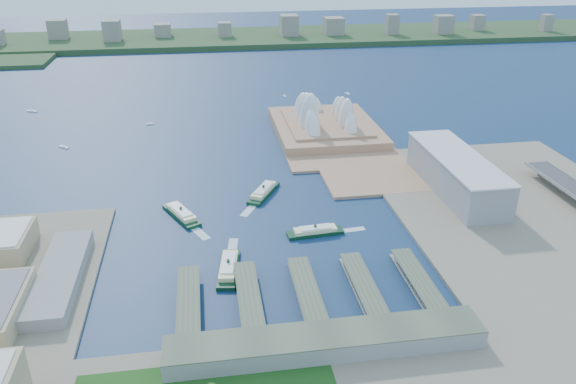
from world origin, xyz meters
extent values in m
plane|color=#0E2245|center=(0.00, 0.00, 0.00)|extent=(3000.00, 3000.00, 0.00)
cube|color=gray|center=(240.00, -50.00, 1.50)|extent=(240.00, 500.00, 3.00)
cube|color=tan|center=(107.50, 260.00, 1.50)|extent=(135.00, 220.00, 3.00)
cube|color=#2D4926|center=(0.00, 980.00, 6.00)|extent=(2200.00, 260.00, 12.00)
cube|color=gray|center=(195.00, 80.00, 20.50)|extent=(45.00, 155.00, 35.00)
cube|color=gray|center=(15.00, -135.00, 9.00)|extent=(200.00, 28.00, 12.00)
camera|label=1|loc=(-50.81, -404.50, 241.43)|focal=35.00mm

